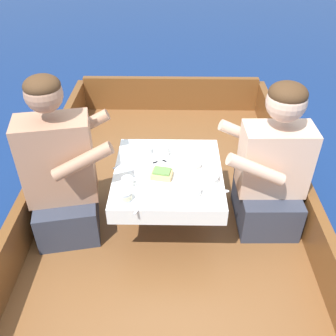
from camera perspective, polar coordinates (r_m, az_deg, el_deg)
The scene contains 23 objects.
ground_plane at distance 2.72m, azimuth 0.03°, elevation -10.64°, with size 60.00×60.00×0.00m, color navy.
boat_deck at distance 2.63m, azimuth 0.03°, elevation -8.78°, with size 1.79×3.08×0.25m, color brown.
gunwale_port at distance 2.61m, azimuth -19.41°, elevation -3.92°, with size 0.06×3.08×0.28m, color brown.
gunwale_starboard at distance 2.59m, azimuth 19.63°, elevation -4.33°, with size 0.06×3.08×0.28m, color brown.
bow_coaming at distance 3.72m, azimuth 0.41°, elevation 11.28°, with size 1.67×0.06×0.33m, color brown.
cockpit_table at distance 2.25m, azimuth 0.00°, elevation -1.35°, with size 0.64×0.70×0.41m.
person_port at distance 2.27m, azimuth -15.89°, elevation -1.03°, with size 0.58×0.52×1.02m.
person_starboard at distance 2.33m, azimuth 15.46°, elevation -0.43°, with size 0.53×0.45×0.96m.
plate_sandwich at distance 2.17m, azimuth -0.93°, elevation -1.47°, with size 0.21×0.21×0.01m.
plate_bread at distance 2.39m, azimuth 3.43°, elevation 2.51°, with size 0.18×0.18×0.01m.
sandwich at distance 2.15m, azimuth -0.93°, elevation -0.89°, with size 0.13×0.11×0.05m.
bowl_port_near at distance 2.37m, azimuth -4.32°, elevation 2.71°, with size 0.15×0.15×0.04m.
bowl_starboard_near at distance 2.24m, azimuth 3.40°, elevation 0.49°, with size 0.13×0.13×0.04m.
bowl_center_far at distance 2.06m, azimuth 3.38°, elevation -3.30°, with size 0.13×0.13×0.04m.
bowl_port_far at distance 2.15m, azimuth 5.99°, elevation -1.37°, with size 0.14×0.14×0.04m.
coffee_cup_port at distance 2.34m, azimuth -0.52°, elevation 2.61°, with size 0.09×0.06×0.06m.
coffee_cup_starboard at distance 2.11m, azimuth -6.14°, elevation -2.11°, with size 0.09×0.07×0.05m.
tin_can at distance 2.02m, azimuth -6.52°, elevation -4.31°, with size 0.07×0.07×0.05m.
utensil_spoon_port at distance 2.01m, azimuth -3.58°, elevation -5.03°, with size 0.09×0.16×0.01m.
utensil_spoon_center at distance 2.08m, azimuth 7.83°, elevation -3.79°, with size 0.16×0.08×0.01m.
utensil_fork_port at distance 2.27m, azimuth -3.05°, elevation 0.42°, with size 0.15×0.11×0.00m.
utensil_spoon_starboard at distance 2.32m, azimuth -6.15°, elevation 1.16°, with size 0.13×0.13×0.01m.
utensil_fork_starboard at distance 2.28m, azimuth 0.43°, elevation 0.58°, with size 0.14×0.12×0.00m.
Camera 1 is at (0.03, -1.85, 1.99)m, focal length 40.00 mm.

